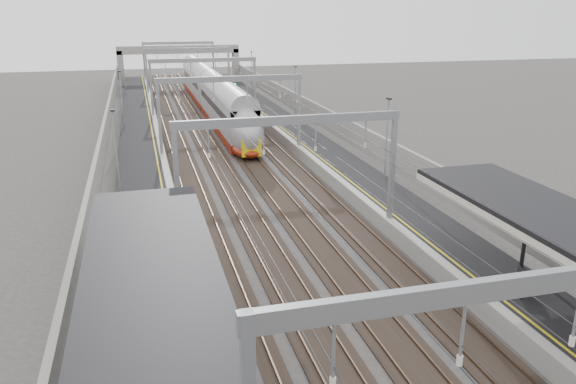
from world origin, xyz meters
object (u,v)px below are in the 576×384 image
overbridge (179,54)px  signal_green (157,89)px  train (214,99)px  bench (521,281)px

overbridge → signal_green: size_ratio=6.33×
overbridge → signal_green: 25.65m
overbridge → train: size_ratio=0.42×
train → signal_green: 12.02m
bench → signal_green: (-13.12, 63.32, 0.84)m
overbridge → bench: size_ratio=11.68×
train → signal_green: bearing=123.9°
overbridge → train: 35.09m
overbridge → bench: bearing=-84.9°
overbridge → signal_green: overbridge is taller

